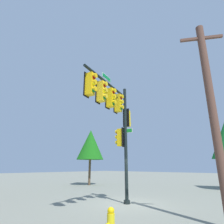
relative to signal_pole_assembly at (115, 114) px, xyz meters
The scene contains 5 objects.
ground_plane 5.22m from the signal_pole_assembly, 166.57° to the right, with size 120.00×120.00×0.00m, color gray.
signal_pole_assembly is the anchor object (origin of this frame).
utility_pole 5.14m from the signal_pole_assembly, 91.47° to the left, with size 1.04×1.60×8.27m.
fire_hydrant 6.12m from the signal_pole_assembly, 38.58° to the left, with size 0.33×0.24×0.83m.
tree_near 12.72m from the signal_pole_assembly, 125.05° to the right, with size 3.21×3.21×6.42m.
Camera 1 is at (9.24, 7.18, 2.06)m, focal length 29.79 mm.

